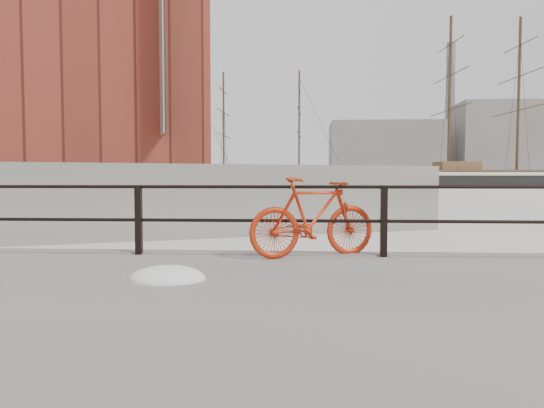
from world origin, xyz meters
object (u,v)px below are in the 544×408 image
(bicycle, at_px, (313,217))
(schooner_left, at_px, (150,188))
(barque_black, at_px, (516,186))
(workboat_far, at_px, (47,191))
(workboat_near, at_px, (52,198))
(schooner_mid, at_px, (261,187))

(bicycle, bearing_deg, schooner_left, 87.82)
(barque_black, distance_m, workboat_far, 78.58)
(barque_black, relative_size, workboat_near, 4.66)
(schooner_mid, bearing_deg, barque_black, 8.26)
(workboat_near, bearing_deg, schooner_mid, 41.71)
(barque_black, xyz_separation_m, workboat_near, (-58.00, -57.30, 0.00))
(barque_black, bearing_deg, workboat_far, -156.95)
(bicycle, bearing_deg, schooner_mid, 73.73)
(bicycle, height_order, schooner_left, schooner_left)
(barque_black, relative_size, workboat_far, 5.46)
(bicycle, distance_m, schooner_mid, 81.00)
(schooner_left, xyz_separation_m, workboat_far, (-5.09, -21.66, 0.00))
(schooner_left, bearing_deg, schooner_mid, 21.83)
(schooner_left, height_order, workboat_near, schooner_left)
(bicycle, height_order, barque_black, barque_black)
(workboat_near, height_order, workboat_far, same)
(barque_black, bearing_deg, schooner_mid, 179.46)
(bicycle, distance_m, barque_black, 93.88)
(bicycle, relative_size, schooner_mid, 0.06)
(barque_black, height_order, workboat_far, barque_black)
(schooner_left, height_order, workboat_far, schooner_left)
(barque_black, height_order, schooner_left, barque_black)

